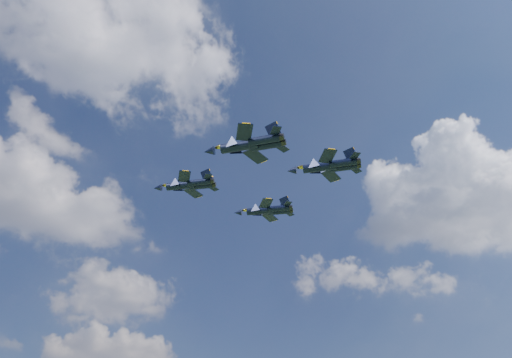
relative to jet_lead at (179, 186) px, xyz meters
The scene contains 4 objects.
jet_lead is the anchor object (origin of this frame).
jet_left 20.01m from the jet_lead, 73.94° to the right, with size 15.43×13.91×4.01m.
jet_right 22.07m from the jet_lead, 14.37° to the left, with size 14.43×11.32×3.58m.
jet_slot 29.85m from the jet_lead, 31.62° to the right, with size 15.42×13.03×3.91m.
Camera 1 is at (-33.34, -74.13, 6.44)m, focal length 35.00 mm.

